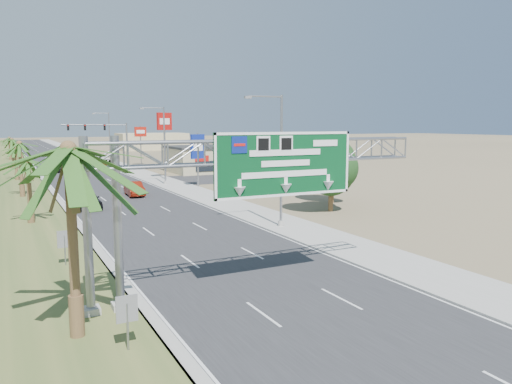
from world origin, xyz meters
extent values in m
plane|color=#8C7A59|center=(0.00, 0.00, 0.00)|extent=(600.00, 600.00, 0.00)
cube|color=#28282B|center=(0.00, 110.00, 0.01)|extent=(12.00, 300.00, 0.02)
cube|color=#9E9B93|center=(8.50, 110.00, 0.05)|extent=(4.00, 300.00, 0.10)
cube|color=#405726|center=(-10.00, 110.00, 0.06)|extent=(7.00, 300.00, 0.12)
cylinder|color=gray|center=(-7.20, 10.00, 3.70)|extent=(0.36, 0.36, 7.40)
cylinder|color=gray|center=(-8.40, 10.00, 3.70)|extent=(0.36, 0.36, 7.40)
cube|color=#9E9B93|center=(-7.20, 10.00, 0.20)|extent=(0.70, 0.70, 0.40)
cube|color=#9E9B93|center=(-8.40, 10.00, 0.20)|extent=(0.70, 0.70, 0.40)
cube|color=#07421E|center=(0.50, 9.52, 6.00)|extent=(7.20, 0.12, 3.00)
cube|color=navy|center=(-1.90, 9.44, 6.95)|extent=(0.75, 0.03, 0.75)
cone|color=white|center=(0.50, 9.44, 4.85)|extent=(0.56, 0.56, 0.45)
cylinder|color=brown|center=(-9.20, 8.00, 3.50)|extent=(0.36, 0.36, 7.00)
cylinder|color=brown|center=(-9.20, 8.00, 0.84)|extent=(0.54, 0.54, 1.68)
cylinder|color=brown|center=(-9.50, 32.00, 2.50)|extent=(0.36, 0.36, 5.00)
cylinder|color=brown|center=(-9.50, 32.00, 0.60)|extent=(0.54, 0.54, 1.20)
cylinder|color=brown|center=(-9.50, 48.00, 2.90)|extent=(0.36, 0.36, 5.80)
cylinder|color=brown|center=(-9.50, 48.00, 0.70)|extent=(0.54, 0.54, 1.39)
cylinder|color=brown|center=(-9.50, 66.00, 2.25)|extent=(0.36, 0.36, 4.50)
cylinder|color=brown|center=(-9.50, 66.00, 0.54)|extent=(0.54, 0.54, 1.08)
cylinder|color=brown|center=(-9.50, 85.00, 2.60)|extent=(0.36, 0.36, 5.20)
cylinder|color=brown|center=(-9.50, 85.00, 0.62)|extent=(0.54, 0.54, 1.25)
cylinder|color=brown|center=(-9.50, 110.00, 2.40)|extent=(0.36, 0.36, 4.80)
cylinder|color=brown|center=(-9.50, 110.00, 0.58)|extent=(0.54, 0.54, 1.15)
cylinder|color=gray|center=(7.50, 22.00, 5.00)|extent=(0.20, 0.20, 10.00)
cylinder|color=gray|center=(6.10, 22.00, 9.85)|extent=(2.80, 0.12, 0.12)
cube|color=slate|center=(4.70, 22.00, 9.75)|extent=(0.50, 0.22, 0.18)
cylinder|color=#9E9B93|center=(7.50, 22.00, 0.25)|extent=(0.44, 0.44, 0.50)
cylinder|color=gray|center=(7.50, 52.00, 5.00)|extent=(0.20, 0.20, 10.00)
cylinder|color=gray|center=(6.10, 52.00, 9.85)|extent=(2.80, 0.12, 0.12)
cube|color=slate|center=(4.70, 52.00, 9.75)|extent=(0.50, 0.22, 0.18)
cylinder|color=#9E9B93|center=(7.50, 52.00, 0.25)|extent=(0.44, 0.44, 0.50)
cylinder|color=gray|center=(7.50, 88.00, 5.00)|extent=(0.20, 0.20, 10.00)
cylinder|color=gray|center=(6.10, 88.00, 9.85)|extent=(2.80, 0.12, 0.12)
cube|color=slate|center=(4.70, 88.00, 9.75)|extent=(0.50, 0.22, 0.18)
cylinder|color=#9E9B93|center=(7.50, 88.00, 0.25)|extent=(0.44, 0.44, 0.50)
cylinder|color=gray|center=(7.20, 72.00, 4.00)|extent=(0.28, 0.28, 8.00)
cylinder|color=gray|center=(2.20, 72.00, 7.70)|extent=(10.00, 0.18, 0.18)
cube|color=black|center=(3.70, 71.80, 7.30)|extent=(0.32, 0.18, 0.95)
cube|color=black|center=(0.70, 71.80, 7.30)|extent=(0.32, 0.18, 0.95)
cube|color=black|center=(-1.80, 71.80, 7.30)|extent=(0.32, 0.18, 0.95)
sphere|color=red|center=(3.70, 71.68, 7.60)|extent=(0.22, 0.22, 0.22)
imported|color=black|center=(7.20, 72.00, 7.00)|extent=(0.16, 0.16, 0.60)
cylinder|color=#9E9B93|center=(7.20, 72.00, 0.30)|extent=(0.56, 0.56, 0.60)
cube|color=tan|center=(22.00, 66.00, 2.00)|extent=(18.00, 10.00, 4.00)
cylinder|color=brown|center=(15.00, 26.00, 1.95)|extent=(0.44, 0.44, 3.90)
sphere|color=#113314|center=(15.00, 26.00, 4.55)|extent=(4.50, 4.50, 4.50)
cylinder|color=brown|center=(18.00, 30.00, 1.65)|extent=(0.44, 0.44, 3.30)
sphere|color=#113314|center=(18.00, 30.00, 3.85)|extent=(3.50, 3.50, 3.50)
cylinder|color=gray|center=(-7.80, 6.00, 0.90)|extent=(0.08, 0.08, 1.80)
cube|color=slate|center=(-7.80, 6.00, 1.60)|extent=(0.75, 0.06, 0.95)
cylinder|color=gray|center=(-8.50, 18.00, 0.90)|extent=(0.08, 0.08, 1.80)
cube|color=slate|center=(-8.50, 18.00, 1.60)|extent=(0.75, 0.06, 0.95)
cube|color=tan|center=(30.00, 140.00, 2.50)|extent=(20.00, 12.00, 5.00)
imported|color=black|center=(-4.43, 37.49, 0.85)|extent=(2.32, 5.12, 1.70)
imported|color=maroon|center=(1.50, 43.80, 0.77)|extent=(1.88, 4.76, 1.54)
imported|color=gray|center=(5.17, 79.24, 0.79)|extent=(3.16, 5.94, 1.59)
imported|color=black|center=(-2.73, 76.74, 0.72)|extent=(2.07, 4.96, 1.43)
cylinder|color=gray|center=(9.22, 57.55, 4.80)|extent=(0.20, 0.20, 9.59)
cube|color=#AD100D|center=(9.22, 57.55, 8.19)|extent=(2.35, 1.12, 2.40)
cube|color=white|center=(9.22, 57.37, 8.19)|extent=(1.59, 0.62, 0.84)
cylinder|color=gray|center=(10.46, 47.83, 3.39)|extent=(0.20, 0.20, 6.77)
cube|color=navy|center=(10.46, 47.83, 5.07)|extent=(2.00, 0.90, 3.00)
cube|color=white|center=(10.46, 47.65, 5.07)|extent=(1.34, 0.47, 1.05)
cylinder|color=gray|center=(12.19, 82.81, 3.74)|extent=(0.20, 0.20, 7.48)
cube|color=#AD190D|center=(12.19, 82.81, 6.38)|extent=(2.21, 0.34, 1.80)
cube|color=white|center=(12.19, 82.63, 6.38)|extent=(1.54, 0.07, 0.63)
camera|label=1|loc=(-11.31, -10.55, 7.88)|focal=35.00mm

